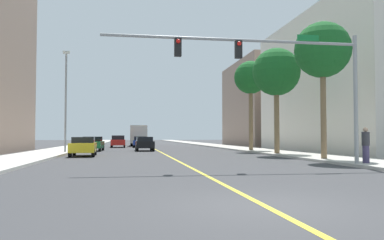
% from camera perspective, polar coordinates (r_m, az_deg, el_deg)
% --- Properties ---
extents(ground, '(192.00, 192.00, 0.00)m').
position_cam_1_polar(ground, '(50.15, -5.84, -4.03)').
color(ground, '#38383A').
extents(sidewalk_left, '(3.85, 168.00, 0.15)m').
position_cam_1_polar(sidewalk_left, '(50.52, -16.86, -3.84)').
color(sidewalk_left, beige).
rests_on(sidewalk_left, ground).
extents(sidewalk_right, '(3.85, 168.00, 0.15)m').
position_cam_1_polar(sidewalk_right, '(51.60, 4.95, -3.90)').
color(sidewalk_right, '#B2ADA3').
rests_on(sidewalk_right, ground).
extents(lane_marking_center, '(0.16, 144.00, 0.01)m').
position_cam_1_polar(lane_marking_center, '(50.15, -5.84, -4.02)').
color(lane_marking_center, yellow).
rests_on(lane_marking_center, ground).
extents(building_right_near, '(16.95, 22.42, 12.96)m').
position_cam_1_polar(building_right_near, '(42.43, 26.03, 4.66)').
color(building_right_near, silver).
rests_on(building_right_near, ground).
extents(building_right_far, '(13.32, 17.78, 12.63)m').
position_cam_1_polar(building_right_far, '(61.39, 12.43, 2.23)').
color(building_right_far, gray).
rests_on(building_right_far, ground).
extents(traffic_signal_mast, '(12.41, 0.36, 6.31)m').
position_cam_1_polar(traffic_signal_mast, '(19.31, 12.50, 7.80)').
color(traffic_signal_mast, gray).
rests_on(traffic_signal_mast, sidewalk_right).
extents(street_lamp, '(0.56, 0.28, 8.59)m').
position_cam_1_polar(street_lamp, '(35.03, -17.90, 3.31)').
color(street_lamp, gray).
rests_on(street_lamp, sidewalk_left).
extents(palm_near, '(3.35, 3.35, 8.20)m').
position_cam_1_polar(palm_near, '(25.11, 18.48, 9.52)').
color(palm_near, brown).
rests_on(palm_near, sidewalk_right).
extents(palm_mid, '(3.74, 3.74, 8.24)m').
position_cam_1_polar(palm_mid, '(31.63, 12.18, 6.74)').
color(palm_mid, brown).
rests_on(palm_mid, sidewalk_right).
extents(palm_far, '(3.19, 3.19, 8.63)m').
position_cam_1_polar(palm_far, '(38.64, 8.53, 5.98)').
color(palm_far, brown).
rests_on(palm_far, sidewalk_right).
extents(car_green, '(2.01, 4.40, 1.42)m').
position_cam_1_polar(car_green, '(39.93, -14.24, -3.33)').
color(car_green, '#196638').
rests_on(car_green, ground).
extents(car_yellow, '(1.93, 4.26, 1.41)m').
position_cam_1_polar(car_yellow, '(30.02, -15.54, -3.67)').
color(car_yellow, gold).
rests_on(car_yellow, ground).
extents(car_black, '(1.81, 3.91, 1.41)m').
position_cam_1_polar(car_black, '(39.30, -6.92, -3.41)').
color(car_black, black).
rests_on(car_black, ground).
extents(car_blue, '(1.96, 4.42, 1.42)m').
position_cam_1_polar(car_blue, '(51.75, -7.53, -3.15)').
color(car_blue, '#1E389E').
rests_on(car_blue, ground).
extents(car_red, '(1.91, 4.62, 1.55)m').
position_cam_1_polar(car_red, '(51.93, -10.71, -3.07)').
color(car_red, red).
rests_on(car_red, ground).
extents(delivery_truck, '(2.58, 8.93, 3.00)m').
position_cam_1_polar(delivery_truck, '(59.44, -7.77, -2.20)').
color(delivery_truck, silver).
rests_on(delivery_truck, ground).
extents(pedestrian, '(0.38, 0.38, 1.78)m').
position_cam_1_polar(pedestrian, '(21.20, 23.98, -3.36)').
color(pedestrian, '#3F3859').
rests_on(pedestrian, sidewalk_right).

